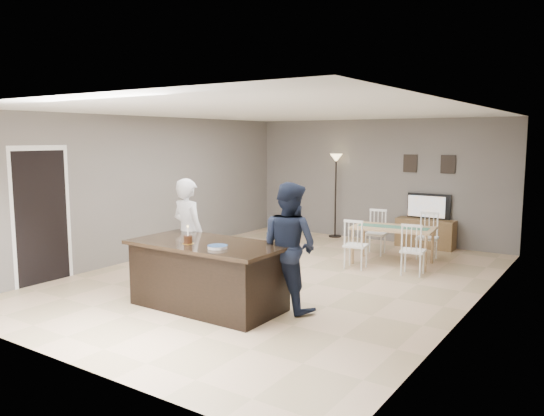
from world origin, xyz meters
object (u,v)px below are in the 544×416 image
Objects in this scene: kitchen_island at (208,275)px; man at (289,246)px; television at (427,206)px; floor_lamp at (336,173)px; woman at (188,234)px; dining_table at (393,233)px; plate_stack at (217,247)px; tv_console at (425,233)px; birthday_cake at (188,239)px.

man reaches higher than kitchen_island.
floor_lamp is at bearing 1.35° from television.
woman is 3.84m from dining_table.
television is at bearing 81.87° from plate_stack.
woman is 6.57× the size of plate_stack.
man is (1.81, 0.00, 0.01)m from woman.
woman is 0.88× the size of floor_lamp.
floor_lamp reaches higher than plate_stack.
television reaches higher than tv_console.
woman is 0.98× the size of man.
dining_table is 2.90m from floor_lamp.
woman is 6.99× the size of birthday_cake.
floor_lamp is at bearing 99.43° from kitchen_island.
birthday_cake is (0.70, -0.76, 0.11)m from woman.
tv_console is at bearing 76.75° from birthday_cake.
birthday_cake is at bearing 141.69° from woman.
man reaches higher than birthday_cake.
woman is 1.45m from plate_stack.
floor_lamp reaches higher than man.
dining_table is at bearing -112.69° from woman.
kitchen_island is at bearing -114.08° from dining_table.
woman reaches higher than tv_console.
plate_stack is at bearing -108.31° from dining_table.
woman is at bearing 67.96° from television.
kitchen_island reaches higher than tv_console.
tv_console is 1.78m from dining_table.
dining_table is (1.32, 4.02, -0.39)m from birthday_cake.
man is 7.11× the size of birthday_cake.
birthday_cake reaches higher than tv_console.
kitchen_island is 5.70m from tv_console.
birthday_cake is 0.52m from plate_stack.
kitchen_island is 5.78m from television.
plate_stack is at bearing -2.51° from birthday_cake.
television is 3.55× the size of plate_stack.
floor_lamp is (-1.29, 5.82, 0.58)m from plate_stack.
man is 1.35m from birthday_cake.
kitchen_island is 8.35× the size of plate_stack.
television is 0.51× the size of dining_table.
floor_lamp is at bearing -80.16° from woman.
tv_console is 0.57m from television.
dining_table is at bearing -91.46° from tv_console.
plate_stack is (0.52, -0.02, -0.04)m from birthday_cake.
floor_lamp reaches higher than woman.
woman is at bearing 132.62° from birthday_cake.
kitchen_island is at bearing 147.15° from plate_stack.
kitchen_island is at bearing -102.16° from tv_console.
floor_lamp reaches higher than kitchen_island.
man is at bearing 53.07° from plate_stack.
kitchen_island is 1.12× the size of floor_lamp.
man is at bearing 30.07° from kitchen_island.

